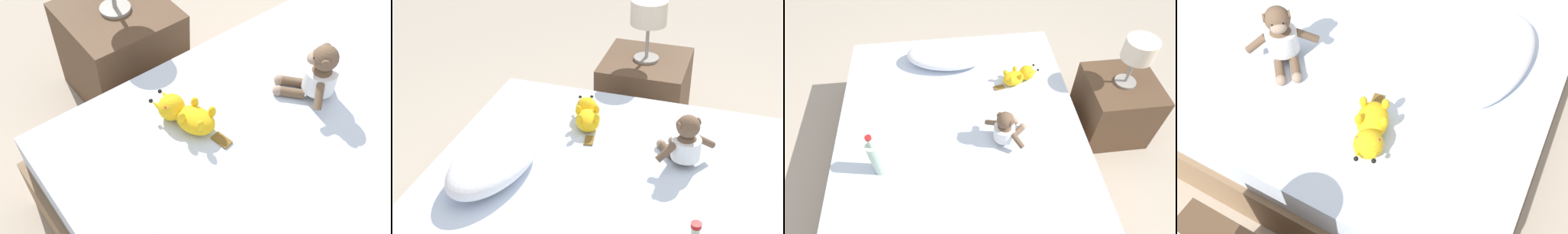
# 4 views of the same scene
# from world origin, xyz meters

# --- Properties ---
(pillow) EXTENTS (0.59, 0.36, 0.15)m
(pillow) POSITION_xyz_m (-0.04, 0.58, 0.53)
(pillow) COLOR white
(pillow) RESTS_ON bed
(plush_monkey) EXTENTS (0.26, 0.26, 0.24)m
(plush_monkey) POSITION_xyz_m (0.25, -0.13, 0.55)
(plush_monkey) COLOR brown
(plush_monkey) RESTS_ON bed
(plush_yellow_creature) EXTENTS (0.32, 0.18, 0.10)m
(plush_yellow_creature) POSITION_xyz_m (0.43, 0.34, 0.51)
(plush_yellow_creature) COLOR yellow
(plush_yellow_creature) RESTS_ON bed
(nightstand) EXTENTS (0.47, 0.47, 0.48)m
(nightstand) POSITION_xyz_m (1.13, 0.22, 0.24)
(nightstand) COLOR brown
(nightstand) RESTS_ON ground_plane
(bedside_lamp) EXTENTS (0.20, 0.20, 0.35)m
(bedside_lamp) POSITION_xyz_m (1.13, 0.22, 0.75)
(bedside_lamp) COLOR gray
(bedside_lamp) RESTS_ON nightstand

